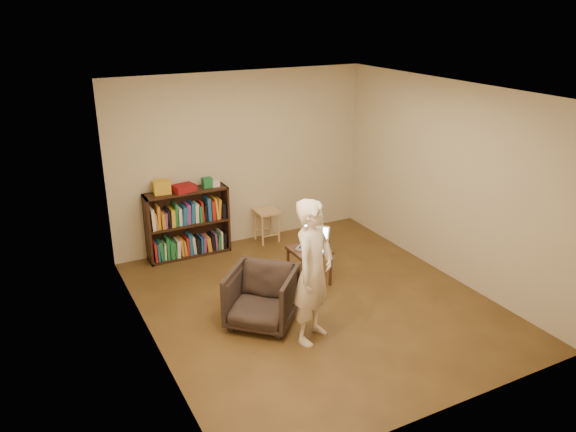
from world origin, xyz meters
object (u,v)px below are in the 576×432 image
bookshelf (188,227)px  laptop (313,243)px  side_table (309,254)px  person (313,272)px  stool (267,216)px  armchair (262,297)px

bookshelf → laptop: size_ratio=2.38×
side_table → person: bearing=-117.8°
stool → side_table: 1.52m
laptop → person: person is taller
bookshelf → stool: 1.24m
side_table → person: size_ratio=0.30×
bookshelf → laptop: bearing=-52.2°
stool → person: size_ratio=0.31×
armchair → stool: bearing=106.4°
stool → person: 2.82m
armchair → laptop: 1.27m
laptop → person: (-0.69, -1.20, 0.27)m
bookshelf → side_table: size_ratio=2.47×
bookshelf → laptop: bookshelf is taller
bookshelf → stool: (1.24, -0.06, -0.03)m
bookshelf → laptop: (1.21, -1.56, 0.11)m
bookshelf → side_table: (1.14, -1.58, -0.04)m
armchair → side_table: (0.99, 0.65, 0.07)m
laptop → person: 1.41m
stool → armchair: armchair is taller
stool → armchair: bearing=-116.8°
stool → laptop: laptop is taller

